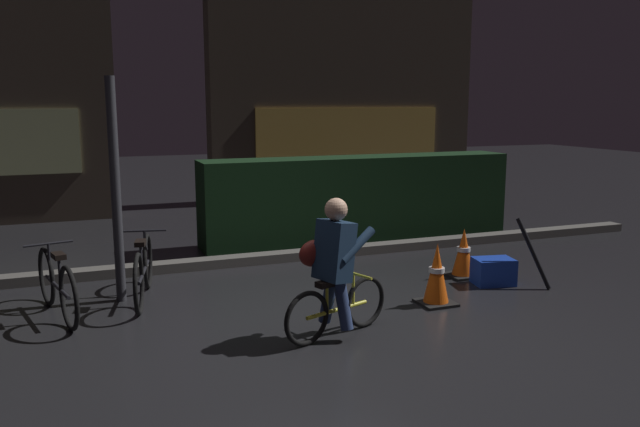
{
  "coord_description": "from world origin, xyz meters",
  "views": [
    {
      "loc": [
        -2.17,
        -5.54,
        2.05
      ],
      "look_at": [
        0.2,
        0.6,
        0.9
      ],
      "focal_mm": 35.65,
      "sensor_mm": 36.0,
      "label": 1
    }
  ],
  "objects_px": {
    "parked_bike_center_left": "(143,270)",
    "cyclist": "(333,267)",
    "parked_bike_left_mid": "(57,285)",
    "blue_crate": "(493,271)",
    "closed_umbrella": "(533,253)",
    "street_post": "(116,191)",
    "traffic_cone_near": "(437,275)",
    "traffic_cone_far": "(463,254)"
  },
  "relations": [
    {
      "from": "traffic_cone_far",
      "to": "blue_crate",
      "type": "height_order",
      "value": "traffic_cone_far"
    },
    {
      "from": "parked_bike_left_mid",
      "to": "cyclist",
      "type": "relative_size",
      "value": 1.18
    },
    {
      "from": "street_post",
      "to": "traffic_cone_far",
      "type": "height_order",
      "value": "street_post"
    },
    {
      "from": "parked_bike_left_mid",
      "to": "blue_crate",
      "type": "relative_size",
      "value": 3.34
    },
    {
      "from": "parked_bike_center_left",
      "to": "traffic_cone_far",
      "type": "xyz_separation_m",
      "value": [
        3.64,
        -0.43,
        -0.04
      ]
    },
    {
      "from": "parked_bike_center_left",
      "to": "traffic_cone_near",
      "type": "height_order",
      "value": "parked_bike_center_left"
    },
    {
      "from": "traffic_cone_near",
      "to": "blue_crate",
      "type": "relative_size",
      "value": 1.45
    },
    {
      "from": "cyclist",
      "to": "parked_bike_center_left",
      "type": "bearing_deg",
      "value": 110.98
    },
    {
      "from": "traffic_cone_far",
      "to": "cyclist",
      "type": "xyz_separation_m",
      "value": [
        -2.19,
        -1.25,
        0.35
      ]
    },
    {
      "from": "blue_crate",
      "to": "closed_umbrella",
      "type": "relative_size",
      "value": 0.52
    },
    {
      "from": "street_post",
      "to": "traffic_cone_near",
      "type": "distance_m",
      "value": 3.39
    },
    {
      "from": "street_post",
      "to": "traffic_cone_far",
      "type": "xyz_separation_m",
      "value": [
        3.87,
        -0.5,
        -0.88
      ]
    },
    {
      "from": "parked_bike_center_left",
      "to": "traffic_cone_far",
      "type": "bearing_deg",
      "value": -85.2
    },
    {
      "from": "parked_bike_left_mid",
      "to": "parked_bike_center_left",
      "type": "bearing_deg",
      "value": -87.39
    },
    {
      "from": "parked_bike_left_mid",
      "to": "closed_umbrella",
      "type": "xyz_separation_m",
      "value": [
        4.96,
        -0.83,
        0.07
      ]
    },
    {
      "from": "street_post",
      "to": "parked_bike_center_left",
      "type": "bearing_deg",
      "value": -17.65
    },
    {
      "from": "traffic_cone_far",
      "to": "closed_umbrella",
      "type": "distance_m",
      "value": 0.81
    },
    {
      "from": "parked_bike_left_mid",
      "to": "traffic_cone_near",
      "type": "relative_size",
      "value": 2.3
    },
    {
      "from": "traffic_cone_near",
      "to": "closed_umbrella",
      "type": "distance_m",
      "value": 1.35
    },
    {
      "from": "parked_bike_left_mid",
      "to": "traffic_cone_far",
      "type": "relative_size",
      "value": 2.5
    },
    {
      "from": "blue_crate",
      "to": "closed_umbrella",
      "type": "xyz_separation_m",
      "value": [
        0.34,
        -0.25,
        0.24
      ]
    },
    {
      "from": "parked_bike_center_left",
      "to": "cyclist",
      "type": "bearing_deg",
      "value": -127.51
    },
    {
      "from": "parked_bike_left_mid",
      "to": "parked_bike_center_left",
      "type": "xyz_separation_m",
      "value": [
        0.83,
        0.25,
        0.01
      ]
    },
    {
      "from": "street_post",
      "to": "traffic_cone_far",
      "type": "distance_m",
      "value": 4.0
    },
    {
      "from": "parked_bike_center_left",
      "to": "blue_crate",
      "type": "bearing_deg",
      "value": -90.79
    },
    {
      "from": "street_post",
      "to": "closed_umbrella",
      "type": "distance_m",
      "value": 4.57
    },
    {
      "from": "street_post",
      "to": "parked_bike_center_left",
      "type": "distance_m",
      "value": 0.87
    },
    {
      "from": "street_post",
      "to": "blue_crate",
      "type": "height_order",
      "value": "street_post"
    },
    {
      "from": "parked_bike_left_mid",
      "to": "blue_crate",
      "type": "bearing_deg",
      "value": -111.04
    },
    {
      "from": "parked_bike_left_mid",
      "to": "parked_bike_center_left",
      "type": "distance_m",
      "value": 0.87
    },
    {
      "from": "traffic_cone_far",
      "to": "blue_crate",
      "type": "relative_size",
      "value": 1.33
    },
    {
      "from": "parked_bike_center_left",
      "to": "blue_crate",
      "type": "relative_size",
      "value": 3.43
    },
    {
      "from": "closed_umbrella",
      "to": "parked_bike_center_left",
      "type": "bearing_deg",
      "value": 41.46
    },
    {
      "from": "closed_umbrella",
      "to": "parked_bike_left_mid",
      "type": "bearing_deg",
      "value": 46.58
    },
    {
      "from": "cyclist",
      "to": "blue_crate",
      "type": "bearing_deg",
      "value": 0.09
    },
    {
      "from": "parked_bike_left_mid",
      "to": "street_post",
      "type": "bearing_deg",
      "value": -76.05
    },
    {
      "from": "parked_bike_center_left",
      "to": "closed_umbrella",
      "type": "height_order",
      "value": "closed_umbrella"
    },
    {
      "from": "street_post",
      "to": "traffic_cone_near",
      "type": "height_order",
      "value": "street_post"
    },
    {
      "from": "traffic_cone_far",
      "to": "closed_umbrella",
      "type": "xyz_separation_m",
      "value": [
        0.48,
        -0.65,
        0.11
      ]
    },
    {
      "from": "blue_crate",
      "to": "closed_umbrella",
      "type": "distance_m",
      "value": 0.49
    },
    {
      "from": "traffic_cone_near",
      "to": "traffic_cone_far",
      "type": "distance_m",
      "value": 1.17
    },
    {
      "from": "parked_bike_left_mid",
      "to": "traffic_cone_near",
      "type": "distance_m",
      "value": 3.75
    }
  ]
}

